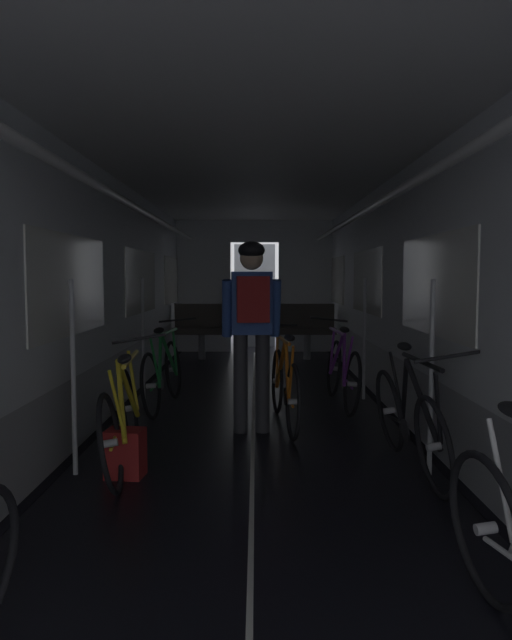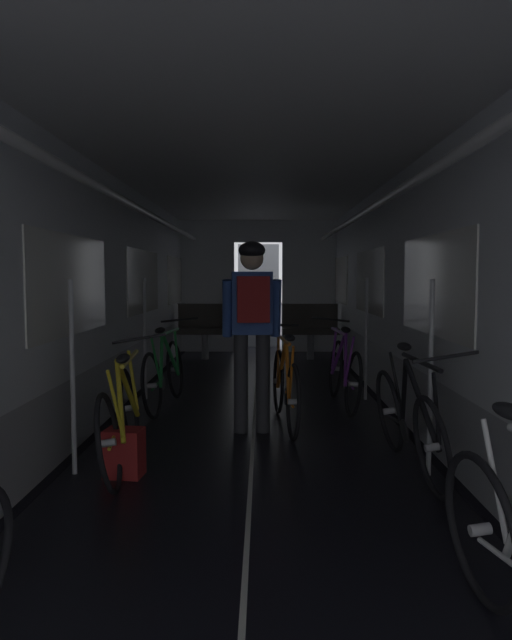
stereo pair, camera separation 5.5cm
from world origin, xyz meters
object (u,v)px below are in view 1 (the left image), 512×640
Objects in this scene: bicycle_green at (165,373)px; person_cyclist_aisle at (254,315)px; bench_seat_far_right at (309,326)px; bicycle_orange_in_aisle at (287,385)px; bench_seat_far_left at (204,326)px; bicycle_purple at (344,371)px; backpack_on_floor at (127,453)px; bicycle_black at (412,420)px; bicycle_yellow at (124,417)px.

bicycle_green is 0.98× the size of person_cyclist_aisle.
bench_seat_far_right reaches higher than bicycle_green.
bench_seat_far_left is at bearing 104.70° from bicycle_orange_in_aisle.
person_cyclist_aisle is 1.03× the size of bicycle_orange_in_aisle.
bicycle_purple is at bearing -63.35° from bench_seat_far_left.
person_cyclist_aisle is at bearing 53.17° from backpack_on_floor.
backpack_on_floor is at bearing -176.53° from bicycle_black.
bicycle_black is at bearing -85.41° from bicycle_purple.
person_cyclist_aisle is at bearing -100.65° from bench_seat_far_right.
bicycle_purple is 0.98× the size of person_cyclist_aisle.
bench_seat_far_left is 6.25m from bicycle_black.
bicycle_orange_in_aisle is at bearing -30.71° from bicycle_green.
backpack_on_floor is at bearing -71.32° from bicycle_yellow.
person_cyclist_aisle is at bearing -131.35° from bicycle_purple.
bench_seat_far_right is at bearing 73.38° from backpack_on_floor.
bicycle_yellow and bicycle_black have the same top height.
backpack_on_floor is (-1.87, -2.30, -0.21)m from bicycle_purple.
bench_seat_far_left is at bearing 90.03° from backpack_on_floor.
person_cyclist_aisle reaches higher than bicycle_black.
bench_seat_far_right reaches higher than bicycle_purple.
bench_seat_far_left is 0.57× the size of person_cyclist_aisle.
backpack_on_floor is (0.07, -2.20, -0.21)m from bicycle_green.
bicycle_yellow is 1.78m from bicycle_orange_in_aisle.
bicycle_purple is 1.08m from bicycle_orange_in_aisle.
bicycle_orange_in_aisle is (-0.67, -0.85, 0.00)m from bicycle_purple.
person_cyclist_aisle is at bearing -46.66° from bicycle_green.
person_cyclist_aisle is (-0.91, -4.84, 0.50)m from bench_seat_far_right.
bench_seat_far_right is 4.62m from bicycle_orange_in_aisle.
bicycle_yellow reaches higher than bench_seat_far_right.
backpack_on_floor is (-2.04, -0.12, -0.21)m from bicycle_black.
bicycle_green is (-0.07, -3.82, -0.19)m from bench_seat_far_left.
bicycle_black is at bearing -70.89° from bench_seat_far_left.
bench_seat_far_left is 0.58× the size of bicycle_orange_in_aisle.
bicycle_purple is 4.98× the size of backpack_on_floor.
bench_seat_far_left is 1.00× the size of bench_seat_far_right.
bicycle_yellow is 1.00× the size of bicycle_orange_in_aisle.
bench_seat_far_right reaches higher than bicycle_orange_in_aisle.
bicycle_yellow is at bearing -133.68° from person_cyclist_aisle.
bicycle_orange_in_aisle is (-0.60, -4.57, -0.18)m from bench_seat_far_right.
person_cyclist_aisle is (0.89, -4.84, 0.50)m from bench_seat_far_left.
bench_seat_far_right is at bearing 92.37° from bicycle_black.
bicycle_orange_in_aisle is (1.26, 1.26, 0.00)m from bicycle_yellow.
bicycle_purple is at bearing 47.53° from bicycle_yellow.
bicycle_black is (2.11, -0.07, 0.00)m from bicycle_yellow.
person_cyclist_aisle reaches higher than bicycle_yellow.
bicycle_purple is 1.63m from person_cyclist_aisle.
bicycle_yellow reaches higher than bench_seat_far_left.
bicycle_black is 1.00× the size of bicycle_green.
bench_seat_far_left is 4.94m from person_cyclist_aisle.
bicycle_black reaches higher than bicycle_purple.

